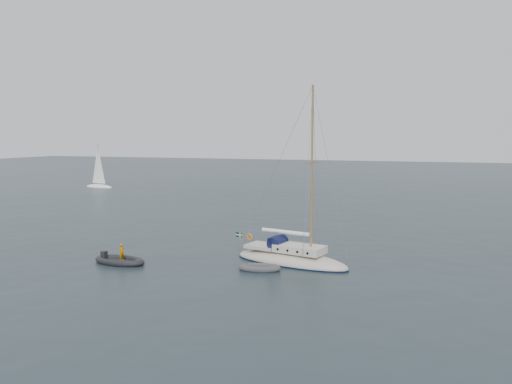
% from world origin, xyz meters
% --- Properties ---
extents(ground, '(300.00, 300.00, 0.00)m').
position_xyz_m(ground, '(0.00, 0.00, 0.00)').
color(ground, black).
rests_on(ground, ground).
extents(sailboat, '(8.73, 2.62, 12.43)m').
position_xyz_m(sailboat, '(-0.35, 2.62, 0.94)').
color(sailboat, beige).
rests_on(sailboat, ground).
extents(dinghy, '(2.77, 1.25, 0.40)m').
position_xyz_m(dinghy, '(-1.79, 0.19, 0.17)').
color(dinghy, '#48474C').
rests_on(dinghy, ground).
extents(rib, '(3.85, 1.75, 1.40)m').
position_xyz_m(rib, '(-11.36, -1.28, 0.23)').
color(rib, black).
rests_on(rib, ground).
extents(distant_yacht_a, '(5.84, 3.11, 7.73)m').
position_xyz_m(distant_yacht_a, '(-44.61, 41.12, 3.30)').
color(distant_yacht_a, white).
rests_on(distant_yacht_a, ground).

